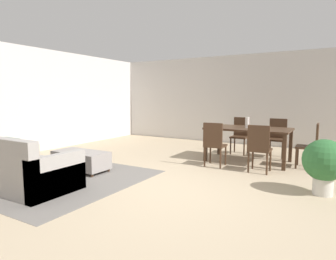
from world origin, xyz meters
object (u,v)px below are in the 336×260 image
Objects in this scene: dining_table at (248,131)px; potted_plant at (324,162)px; dining_chair_near_left at (214,142)px; couch at (16,169)px; dining_chair_head_east at (311,143)px; dining_chair_far_left at (240,133)px; dining_chair_near_right at (259,146)px; vase_centerpiece at (247,123)px; ottoman_table at (81,160)px; dining_chair_far_right at (277,136)px.

potted_plant reaches higher than dining_table.
dining_chair_near_left reaches higher than potted_plant.
dining_chair_head_east is (3.97, 3.73, 0.23)m from couch.
dining_chair_far_left is (-0.42, 0.84, -0.16)m from dining_table.
dining_chair_far_left is at bearing 154.07° from dining_chair_head_east.
dining_chair_head_east is 1.68m from potted_plant.
dining_chair_near_right and dining_chair_far_left have the same top height.
dining_chair_near_left is 1.00m from vase_centerpiece.
dining_chair_near_left is 0.91m from dining_chair_near_right.
ottoman_table is 1.21× the size of dining_chair_head_east.
dining_chair_near_left is 3.93× the size of vase_centerpiece.
vase_centerpiece reaches higher than couch.
ottoman_table is 3.61m from dining_table.
dining_chair_near_right is 1.00× the size of dining_chair_far_right.
vase_centerpiece is (2.56, 2.45, 0.65)m from ottoman_table.
dining_table is 0.95m from dining_chair_far_left.
dining_chair_far_left reaches higher than couch.
couch is 1.11× the size of dining_table.
dining_chair_near_left is (-0.47, -0.84, -0.16)m from dining_table.
couch is at bearing -136.77° from dining_chair_head_east.
dining_chair_near_right is at bearing -91.04° from dining_chair_far_right.
dining_chair_head_east is (1.27, 0.02, -0.16)m from dining_table.
couch is 1.78× the size of ottoman_table.
dining_table is 2.27m from potted_plant.
dining_table is at bearing -179.23° from dining_chair_head_east.
dining_chair_far_left is at bearing -179.65° from dining_chair_far_right.
dining_chair_far_left is at bearing 63.34° from couch.
dining_chair_near_left is 1.93m from dining_chair_far_right.
couch is 2.15× the size of dining_chair_near_left.
couch is 4.60m from vase_centerpiece.
dining_chair_far_left is at bearing 88.12° from dining_chair_near_left.
dining_chair_near_left is at bearing -119.32° from dining_chair_far_right.
dining_table is 0.20m from vase_centerpiece.
vase_centerpiece is (-0.46, 0.84, 0.36)m from dining_chair_near_right.
couch is at bearing -126.03° from dining_table.
vase_centerpiece reaches higher than ottoman_table.
couch is 2.15× the size of dining_chair_head_east.
dining_table is at bearing -119.21° from dining_chair_far_right.
ottoman_table is 1.33× the size of potted_plant.
dining_chair_near_left and dining_chair_near_right have the same top height.
dining_chair_near_right reaches higher than ottoman_table.
dining_chair_head_east is at bearing -25.93° from dining_chair_far_left.
dining_chair_far_left is 0.89m from dining_chair_far_right.
dining_chair_head_east reaches higher than dining_table.
ottoman_table is 3.44m from dining_chair_near_right.
potted_plant is (0.29, -1.65, -0.03)m from dining_chair_head_east.
dining_chair_near_right is 1.36m from potted_plant.
potted_plant is at bearing -34.87° from dining_chair_near_right.
dining_chair_near_left is 1.00× the size of dining_chair_far_right.
couch is 4.74m from potted_plant.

